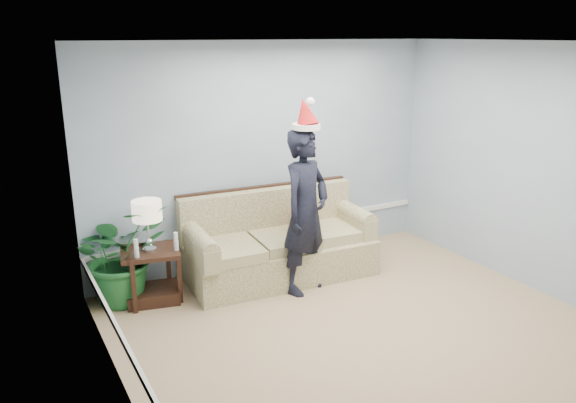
# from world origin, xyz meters

# --- Properties ---
(room_shell) EXTENTS (4.54, 5.04, 2.74)m
(room_shell) POSITION_xyz_m (0.00, 0.00, 1.35)
(room_shell) COLOR tan
(room_shell) RESTS_ON ground
(wainscot_trim) EXTENTS (4.49, 4.99, 0.06)m
(wainscot_trim) POSITION_xyz_m (-1.18, 1.18, 0.45)
(wainscot_trim) COLOR white
(wainscot_trim) RESTS_ON room_shell
(sofa) EXTENTS (2.24, 1.08, 1.02)m
(sofa) POSITION_xyz_m (-0.09, 2.05, 0.36)
(sofa) COLOR #505628
(sofa) RESTS_ON room_shell
(side_table) EXTENTS (0.70, 0.62, 0.58)m
(side_table) POSITION_xyz_m (-1.60, 2.10, 0.23)
(side_table) COLOR #311A12
(side_table) RESTS_ON room_shell
(table_lamp) EXTENTS (0.31, 0.31, 0.55)m
(table_lamp) POSITION_xyz_m (-1.60, 2.08, 1.00)
(table_lamp) COLOR silver
(table_lamp) RESTS_ON side_table
(candle_pair) EXTENTS (0.47, 0.05, 0.20)m
(candle_pair) POSITION_xyz_m (-1.56, 1.96, 0.67)
(candle_pair) COLOR silver
(candle_pair) RESTS_ON side_table
(houseplant) EXTENTS (1.14, 1.05, 1.08)m
(houseplant) POSITION_xyz_m (-1.87, 2.25, 0.54)
(houseplant) COLOR #1C602A
(houseplant) RESTS_ON room_shell
(man) EXTENTS (0.79, 0.67, 1.82)m
(man) POSITION_xyz_m (-0.02, 1.54, 0.91)
(man) COLOR black
(man) RESTS_ON room_shell
(santa_hat) EXTENTS (0.35, 0.38, 0.35)m
(santa_hat) POSITION_xyz_m (-0.02, 1.56, 1.96)
(santa_hat) COLOR white
(santa_hat) RESTS_ON man
(teddy_bear) EXTENTS (0.34, 0.35, 0.45)m
(teddy_bear) POSITION_xyz_m (0.19, 1.94, 0.70)
(teddy_bear) COLOR white
(teddy_bear) RESTS_ON sofa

